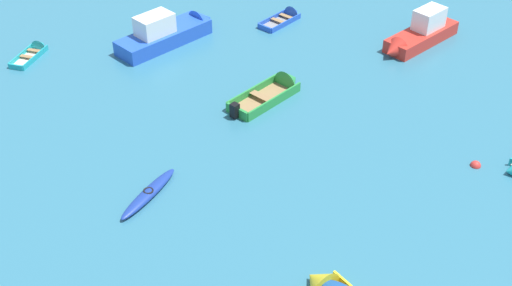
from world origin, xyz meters
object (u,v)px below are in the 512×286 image
motor_launch_blue_back_row_left (170,31)px  motor_launch_red_outer_right (418,35)px  rowboat_turquoise_back_row_center (36,50)px  mooring_buoy_far_field (475,166)px  kayak_deep_blue_foreground_center (149,193)px  rowboat_green_midfield_right (278,89)px  rowboat_blue_outer_left (288,16)px

motor_launch_blue_back_row_left → motor_launch_red_outer_right: 14.30m
rowboat_turquoise_back_row_center → mooring_buoy_far_field: bearing=-16.2°
motor_launch_red_outer_right → kayak_deep_blue_foreground_center: bearing=-126.9°
kayak_deep_blue_foreground_center → mooring_buoy_far_field: bearing=17.2°
motor_launch_blue_back_row_left → motor_launch_red_outer_right: bearing=7.4°
rowboat_green_midfield_right → kayak_deep_blue_foreground_center: bearing=-115.4°
rowboat_green_midfield_right → kayak_deep_blue_foreground_center: rowboat_green_midfield_right is taller
mooring_buoy_far_field → rowboat_blue_outer_left: bearing=126.4°
kayak_deep_blue_foreground_center → rowboat_blue_outer_left: 18.01m
motor_launch_blue_back_row_left → rowboat_turquoise_back_row_center: motor_launch_blue_back_row_left is taller
rowboat_green_midfield_right → motor_launch_red_outer_right: 9.74m
motor_launch_red_outer_right → rowboat_turquoise_back_row_center: (-21.35, -4.32, -0.49)m
motor_launch_red_outer_right → kayak_deep_blue_foreground_center: 19.20m
rowboat_turquoise_back_row_center → rowboat_green_midfield_right: bearing=-8.6°
rowboat_blue_outer_left → rowboat_green_midfield_right: bearing=-87.0°
rowboat_turquoise_back_row_center → mooring_buoy_far_field: 24.45m
rowboat_blue_outer_left → mooring_buoy_far_field: 16.64m
motor_launch_blue_back_row_left → motor_launch_red_outer_right: size_ratio=1.15×
rowboat_turquoise_back_row_center → rowboat_blue_outer_left: bearing=25.8°
rowboat_blue_outer_left → motor_launch_red_outer_right: bearing=-16.2°
rowboat_blue_outer_left → rowboat_turquoise_back_row_center: 15.10m
rowboat_turquoise_back_row_center → mooring_buoy_far_field: size_ratio=6.30×
rowboat_green_midfield_right → motor_launch_red_outer_right: motor_launch_red_outer_right is taller
motor_launch_blue_back_row_left → mooring_buoy_far_field: bearing=-29.6°
kayak_deep_blue_foreground_center → rowboat_blue_outer_left: rowboat_blue_outer_left is taller
rowboat_green_midfield_right → mooring_buoy_far_field: (9.42, -4.68, -0.24)m
motor_launch_blue_back_row_left → motor_launch_red_outer_right: motor_launch_blue_back_row_left is taller
kayak_deep_blue_foreground_center → rowboat_turquoise_back_row_center: (-9.82, 11.04, -0.03)m
motor_launch_red_outer_right → kayak_deep_blue_foreground_center: size_ratio=1.48×
rowboat_green_midfield_right → motor_launch_red_outer_right: (7.29, 6.44, 0.40)m
rowboat_turquoise_back_row_center → mooring_buoy_far_field: rowboat_turquoise_back_row_center is taller
kayak_deep_blue_foreground_center → rowboat_turquoise_back_row_center: bearing=131.7°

